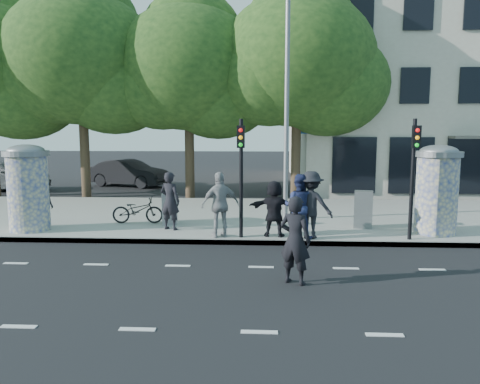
# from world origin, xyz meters

# --- Properties ---
(ground) EXTENTS (120.00, 120.00, 0.00)m
(ground) POSITION_xyz_m (0.00, 0.00, 0.00)
(ground) COLOR black
(ground) RESTS_ON ground
(sidewalk) EXTENTS (40.00, 8.00, 0.15)m
(sidewalk) POSITION_xyz_m (0.00, 7.50, 0.07)
(sidewalk) COLOR gray
(sidewalk) RESTS_ON ground
(curb) EXTENTS (40.00, 0.10, 0.16)m
(curb) POSITION_xyz_m (0.00, 3.55, 0.07)
(curb) COLOR slate
(curb) RESTS_ON ground
(lane_dash_near) EXTENTS (32.00, 0.12, 0.01)m
(lane_dash_near) POSITION_xyz_m (0.00, -2.20, 0.00)
(lane_dash_near) COLOR silver
(lane_dash_near) RESTS_ON ground
(lane_dash_far) EXTENTS (32.00, 0.12, 0.01)m
(lane_dash_far) POSITION_xyz_m (0.00, 1.40, 0.00)
(lane_dash_far) COLOR silver
(lane_dash_far) RESTS_ON ground
(ad_column_left) EXTENTS (1.36, 1.36, 2.65)m
(ad_column_left) POSITION_xyz_m (-7.20, 4.50, 1.54)
(ad_column_left) COLOR beige
(ad_column_left) RESTS_ON sidewalk
(ad_column_right) EXTENTS (1.36, 1.36, 2.65)m
(ad_column_right) POSITION_xyz_m (5.20, 4.70, 1.54)
(ad_column_right) COLOR beige
(ad_column_right) RESTS_ON sidewalk
(traffic_pole_near) EXTENTS (0.22, 0.31, 3.40)m
(traffic_pole_near) POSITION_xyz_m (-0.60, 3.79, 2.23)
(traffic_pole_near) COLOR black
(traffic_pole_near) RESTS_ON sidewalk
(traffic_pole_far) EXTENTS (0.22, 0.31, 3.40)m
(traffic_pole_far) POSITION_xyz_m (4.20, 3.79, 2.23)
(traffic_pole_far) COLOR black
(traffic_pole_far) RESTS_ON sidewalk
(street_lamp) EXTENTS (0.25, 0.93, 8.00)m
(street_lamp) POSITION_xyz_m (0.80, 6.63, 4.79)
(street_lamp) COLOR slate
(street_lamp) RESTS_ON sidewalk
(tree_mid_left) EXTENTS (7.20, 7.20, 9.57)m
(tree_mid_left) POSITION_xyz_m (-8.50, 12.50, 6.50)
(tree_mid_left) COLOR #38281C
(tree_mid_left) RESTS_ON ground
(tree_near_left) EXTENTS (6.80, 6.80, 8.97)m
(tree_near_left) POSITION_xyz_m (-3.50, 12.70, 6.06)
(tree_near_left) COLOR #38281C
(tree_near_left) RESTS_ON ground
(tree_center) EXTENTS (7.00, 7.00, 9.30)m
(tree_center) POSITION_xyz_m (1.50, 12.30, 6.31)
(tree_center) COLOR #38281C
(tree_center) RESTS_ON ground
(building) EXTENTS (20.30, 15.85, 12.00)m
(building) POSITION_xyz_m (12.00, 19.99, 5.99)
(building) COLOR #B8AD9A
(building) RESTS_ON ground
(ped_a) EXTENTS (1.06, 0.82, 1.92)m
(ped_a) POSITION_xyz_m (-7.11, 4.79, 1.11)
(ped_a) COLOR black
(ped_a) RESTS_ON sidewalk
(ped_b) EXTENTS (0.78, 0.65, 1.81)m
(ped_b) POSITION_xyz_m (-2.86, 4.79, 1.06)
(ped_b) COLOR black
(ped_b) RESTS_ON sidewalk
(ped_c) EXTENTS (1.05, 0.92, 1.85)m
(ped_c) POSITION_xyz_m (1.05, 3.85, 1.08)
(ped_c) COLOR navy
(ped_c) RESTS_ON sidewalk
(ped_d) EXTENTS (1.41, 1.07, 1.93)m
(ped_d) POSITION_xyz_m (1.40, 3.89, 1.11)
(ped_d) COLOR black
(ped_d) RESTS_ON sidewalk
(ped_e) EXTENTS (1.26, 0.99, 1.90)m
(ped_e) POSITION_xyz_m (-1.20, 3.85, 1.10)
(ped_e) COLOR gray
(ped_e) RESTS_ON sidewalk
(ped_f) EXTENTS (1.58, 0.73, 1.65)m
(ped_f) POSITION_xyz_m (0.36, 4.02, 0.97)
(ped_f) COLOR black
(ped_f) RESTS_ON sidewalk
(man_road) EXTENTS (0.82, 0.72, 1.88)m
(man_road) POSITION_xyz_m (0.72, 0.27, 0.94)
(man_road) COLOR black
(man_road) RESTS_ON ground
(bicycle) EXTENTS (0.67, 1.70, 0.88)m
(bicycle) POSITION_xyz_m (-4.14, 5.71, 0.59)
(bicycle) COLOR black
(bicycle) RESTS_ON sidewalk
(cabinet_left) EXTENTS (0.53, 0.42, 1.02)m
(cabinet_left) POSITION_xyz_m (-3.03, 5.58, 0.66)
(cabinet_left) COLOR gray
(cabinet_left) RESTS_ON sidewalk
(cabinet_right) EXTENTS (0.64, 0.52, 1.18)m
(cabinet_right) POSITION_xyz_m (3.20, 5.37, 0.74)
(cabinet_right) COLOR slate
(cabinet_right) RESTS_ON sidewalk
(car_left) EXTENTS (2.21, 4.97, 1.66)m
(car_left) POSITION_xyz_m (-13.91, 14.70, 0.83)
(car_left) COLOR slate
(car_left) RESTS_ON ground
(car_mid) EXTENTS (2.97, 4.92, 1.53)m
(car_mid) POSITION_xyz_m (-7.72, 16.92, 0.77)
(car_mid) COLOR black
(car_mid) RESTS_ON ground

